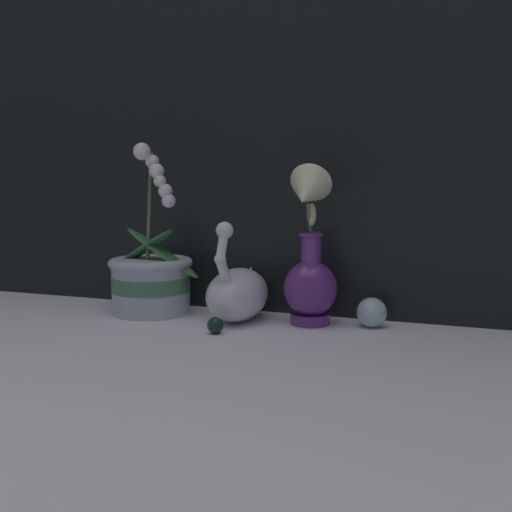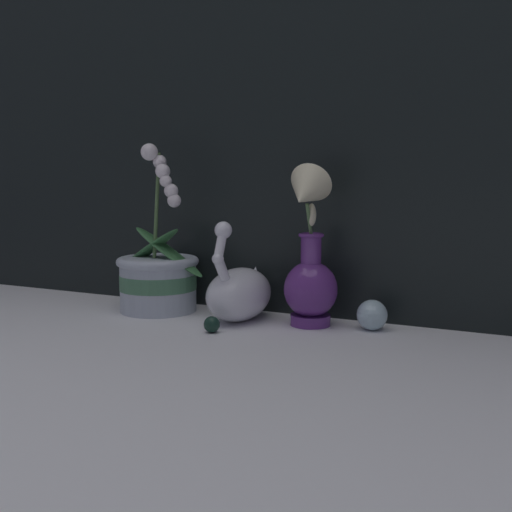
{
  "view_description": "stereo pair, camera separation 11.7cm",
  "coord_description": "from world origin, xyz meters",
  "px_view_note": "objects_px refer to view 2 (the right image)",
  "views": [
    {
      "loc": [
        0.44,
        -0.98,
        0.28
      ],
      "look_at": [
        0.04,
        0.12,
        0.14
      ],
      "focal_mm": 42.0,
      "sensor_mm": 36.0,
      "label": 1
    },
    {
      "loc": [
        0.55,
        -0.93,
        0.28
      ],
      "look_at": [
        0.04,
        0.12,
        0.14
      ],
      "focal_mm": 42.0,
      "sensor_mm": 36.0,
      "label": 2
    }
  ],
  "objects_px": {
    "orchid_potted_plant": "(158,276)",
    "swan_figurine": "(240,292)",
    "glass_sphere": "(372,315)",
    "blue_vase": "(309,265)"
  },
  "relations": [
    {
      "from": "blue_vase",
      "to": "glass_sphere",
      "type": "relative_size",
      "value": 5.39
    },
    {
      "from": "blue_vase",
      "to": "glass_sphere",
      "type": "xyz_separation_m",
      "value": [
        0.12,
        0.02,
        -0.09
      ]
    },
    {
      "from": "orchid_potted_plant",
      "to": "swan_figurine",
      "type": "bearing_deg",
      "value": -0.73
    },
    {
      "from": "orchid_potted_plant",
      "to": "swan_figurine",
      "type": "height_order",
      "value": "orchid_potted_plant"
    },
    {
      "from": "swan_figurine",
      "to": "blue_vase",
      "type": "distance_m",
      "value": 0.16
    },
    {
      "from": "swan_figurine",
      "to": "glass_sphere",
      "type": "height_order",
      "value": "swan_figurine"
    },
    {
      "from": "orchid_potted_plant",
      "to": "blue_vase",
      "type": "relative_size",
      "value": 1.15
    },
    {
      "from": "orchid_potted_plant",
      "to": "glass_sphere",
      "type": "height_order",
      "value": "orchid_potted_plant"
    },
    {
      "from": "swan_figurine",
      "to": "glass_sphere",
      "type": "bearing_deg",
      "value": 7.44
    },
    {
      "from": "glass_sphere",
      "to": "blue_vase",
      "type": "bearing_deg",
      "value": -169.42
    }
  ]
}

